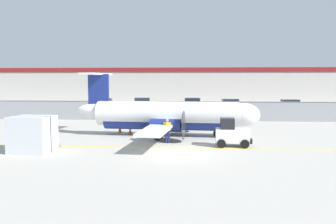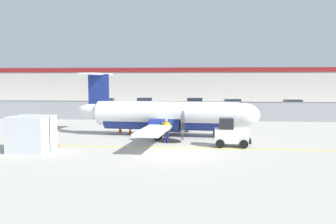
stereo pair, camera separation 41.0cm
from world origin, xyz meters
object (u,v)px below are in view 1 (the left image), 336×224
object	(u,v)px
parked_car_4	(291,105)
parked_car_0	(103,104)
parked_car_1	(141,103)
parked_car_2	(193,103)
baggage_tug	(232,134)
traffic_cone_near_left	(58,142)
ground_crew_worker	(167,129)
parked_car_3	(231,105)
commuter_airplane	(170,116)
traffic_cone_far_left	(130,131)
traffic_cone_near_right	(120,129)
cargo_container	(32,134)

from	to	relation	value
parked_car_4	parked_car_0	bearing A→B (deg)	172.10
parked_car_1	parked_car_2	distance (m)	7.73
parked_car_4	parked_car_2	bearing A→B (deg)	161.46
baggage_tug	traffic_cone_near_left	xyz separation A→B (m)	(-11.42, -0.99, -0.54)
ground_crew_worker	parked_car_3	distance (m)	27.95
ground_crew_worker	parked_car_4	bearing A→B (deg)	157.56
commuter_airplane	baggage_tug	bearing A→B (deg)	-39.60
commuter_airplane	traffic_cone_far_left	size ratio (longest dim) A/B	25.12
parked_car_0	parked_car_1	distance (m)	5.62
commuter_airplane	parked_car_4	distance (m)	27.51
traffic_cone_near_right	baggage_tug	bearing A→B (deg)	-34.30
traffic_cone_near_left	traffic_cone_near_right	distance (m)	7.45
traffic_cone_near_right	parked_car_0	xyz separation A→B (m)	(-7.31, 22.84, 0.58)
traffic_cone_near_right	parked_car_1	size ratio (longest dim) A/B	0.15
parked_car_1	parked_car_3	xyz separation A→B (m)	(13.00, -2.23, 0.00)
baggage_tug	parked_car_4	bearing A→B (deg)	70.03
parked_car_1	parked_car_4	bearing A→B (deg)	165.50
traffic_cone_near_right	parked_car_4	bearing A→B (deg)	48.24
parked_car_0	ground_crew_worker	bearing A→B (deg)	109.97
ground_crew_worker	traffic_cone_near_left	size ratio (longest dim) A/B	2.66
traffic_cone_near_left	parked_car_2	bearing A→B (deg)	74.97
traffic_cone_near_right	parked_car_4	xyz separation A→B (m)	(19.15, 21.44, 0.58)
traffic_cone_far_left	parked_car_2	world-z (taller)	parked_car_2
traffic_cone_near_left	parked_car_4	distance (m)	35.82
traffic_cone_far_left	parked_car_3	distance (m)	25.42
baggage_tug	traffic_cone_far_left	size ratio (longest dim) A/B	3.66
cargo_container	parked_car_1	world-z (taller)	cargo_container
cargo_container	traffic_cone_far_left	world-z (taller)	cargo_container
parked_car_4	traffic_cone_near_left	bearing A→B (deg)	-132.41
parked_car_1	parked_car_3	world-z (taller)	same
commuter_airplane	traffic_cone_near_left	xyz separation A→B (m)	(-7.04, -5.21, -1.29)
parked_car_0	parked_car_3	xyz separation A→B (m)	(18.41, -0.70, 0.00)
commuter_airplane	parked_car_2	xyz separation A→B (m)	(1.46, 26.43, -0.71)
traffic_cone_far_left	baggage_tug	bearing A→B (deg)	-31.85
parked_car_3	parked_car_2	bearing A→B (deg)	149.06
traffic_cone_far_left	parked_car_1	size ratio (longest dim) A/B	0.15
commuter_airplane	baggage_tug	xyz separation A→B (m)	(4.39, -4.22, -0.75)
baggage_tug	traffic_cone_near_right	size ratio (longest dim) A/B	3.66
traffic_cone_near_left	parked_car_3	size ratio (longest dim) A/B	0.15
parked_car_2	baggage_tug	bearing A→B (deg)	-80.46
commuter_airplane	traffic_cone_far_left	distance (m)	3.56
traffic_cone_far_left	parked_car_4	bearing A→B (deg)	51.44
cargo_container	traffic_cone_near_right	world-z (taller)	cargo_container
cargo_container	traffic_cone_near_left	size ratio (longest dim) A/B	4.01
commuter_airplane	cargo_container	xyz separation A→B (m)	(-7.87, -7.13, -0.50)
traffic_cone_near_left	traffic_cone_near_right	bearing A→B (deg)	68.99
baggage_tug	cargo_container	xyz separation A→B (m)	(-12.25, -2.92, 0.24)
cargo_container	traffic_cone_near_left	world-z (taller)	cargo_container
traffic_cone_near_right	parked_car_4	size ratio (longest dim) A/B	0.15
ground_crew_worker	traffic_cone_near_right	size ratio (longest dim) A/B	2.66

